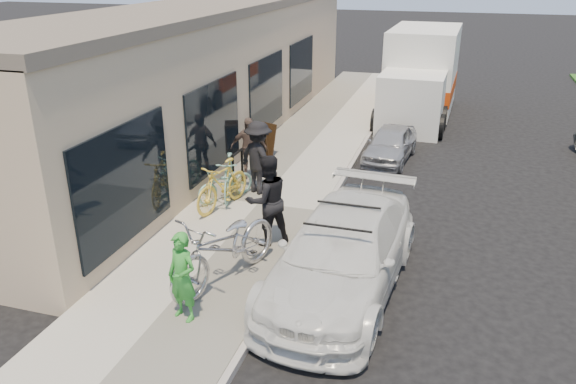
# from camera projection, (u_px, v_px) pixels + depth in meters

# --- Properties ---
(ground) EXTENTS (120.00, 120.00, 0.00)m
(ground) POSITION_uv_depth(u_px,v_px,m) (307.00, 289.00, 9.95)
(ground) COLOR black
(ground) RESTS_ON ground
(sidewalk) EXTENTS (3.00, 34.00, 0.15)m
(sidewalk) POSITION_uv_depth(u_px,v_px,m) (258.00, 206.00, 13.11)
(sidewalk) COLOR #AAA699
(sidewalk) RESTS_ON ground
(curb) EXTENTS (0.12, 34.00, 0.13)m
(curb) POSITION_uv_depth(u_px,v_px,m) (323.00, 214.00, 12.70)
(curb) COLOR #A29B94
(curb) RESTS_ON ground
(storefront) EXTENTS (3.60, 20.00, 4.22)m
(storefront) POSITION_uv_depth(u_px,v_px,m) (213.00, 73.00, 17.60)
(storefront) COLOR tan
(storefront) RESTS_ON ground
(bike_rack) EXTENTS (0.07, 0.65, 0.91)m
(bike_rack) POSITION_uv_depth(u_px,v_px,m) (238.00, 165.00, 13.86)
(bike_rack) COLOR black
(bike_rack) RESTS_ON sidewalk
(sandwich_board) EXTENTS (0.73, 0.73, 0.91)m
(sandwich_board) POSITION_uv_depth(u_px,v_px,m) (263.00, 140.00, 16.07)
(sandwich_board) COLOR black
(sandwich_board) RESTS_ON sidewalk
(sedan_white) EXTENTS (2.34, 5.02, 1.46)m
(sedan_white) POSITION_uv_depth(u_px,v_px,m) (342.00, 253.00, 9.69)
(sedan_white) COLOR white
(sedan_white) RESTS_ON ground
(sedan_silver) EXTENTS (1.45, 3.01, 0.99)m
(sedan_silver) POSITION_uv_depth(u_px,v_px,m) (390.00, 144.00, 16.15)
(sedan_silver) COLOR #A6A7AB
(sedan_silver) RESTS_ON ground
(moving_truck) EXTENTS (2.54, 6.38, 3.10)m
(moving_truck) POSITION_uv_depth(u_px,v_px,m) (420.00, 78.00, 20.70)
(moving_truck) COLOR white
(moving_truck) RESTS_ON ground
(tandem_bike) EXTENTS (1.70, 2.71, 1.34)m
(tandem_bike) POSITION_uv_depth(u_px,v_px,m) (226.00, 247.00, 9.64)
(tandem_bike) COLOR #B6B5B8
(tandem_bike) RESTS_ON sidewalk
(woman_rider) EXTENTS (0.62, 0.51, 1.47)m
(woman_rider) POSITION_uv_depth(u_px,v_px,m) (182.00, 277.00, 8.62)
(woman_rider) COLOR green
(woman_rider) RESTS_ON sidewalk
(man_standing) EXTENTS (1.13, 1.12, 1.84)m
(man_standing) POSITION_uv_depth(u_px,v_px,m) (267.00, 200.00, 10.92)
(man_standing) COLOR black
(man_standing) RESTS_ON sidewalk
(cruiser_bike_a) EXTENTS (0.91, 1.75, 1.01)m
(cruiser_bike_a) POSITION_uv_depth(u_px,v_px,m) (229.00, 177.00, 13.21)
(cruiser_bike_a) COLOR #7CB9AB
(cruiser_bike_a) RESTS_ON sidewalk
(cruiser_bike_b) EXTENTS (1.26, 1.63, 0.82)m
(cruiser_bike_b) POSITION_uv_depth(u_px,v_px,m) (226.00, 183.00, 13.14)
(cruiser_bike_b) COLOR #7CB9AB
(cruiser_bike_b) RESTS_ON sidewalk
(cruiser_bike_c) EXTENTS (0.96, 1.89, 1.09)m
(cruiser_bike_c) POSITION_uv_depth(u_px,v_px,m) (222.00, 185.00, 12.65)
(cruiser_bike_c) COLOR gold
(cruiser_bike_c) RESTS_ON sidewalk
(bystander_a) EXTENTS (1.32, 1.12, 1.78)m
(bystander_a) POSITION_uv_depth(u_px,v_px,m) (258.00, 158.00, 13.36)
(bystander_a) COLOR black
(bystander_a) RESTS_ON sidewalk
(bystander_b) EXTENTS (1.00, 0.57, 1.60)m
(bystander_b) POSITION_uv_depth(u_px,v_px,m) (249.00, 148.00, 14.34)
(bystander_b) COLOR brown
(bystander_b) RESTS_ON sidewalk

